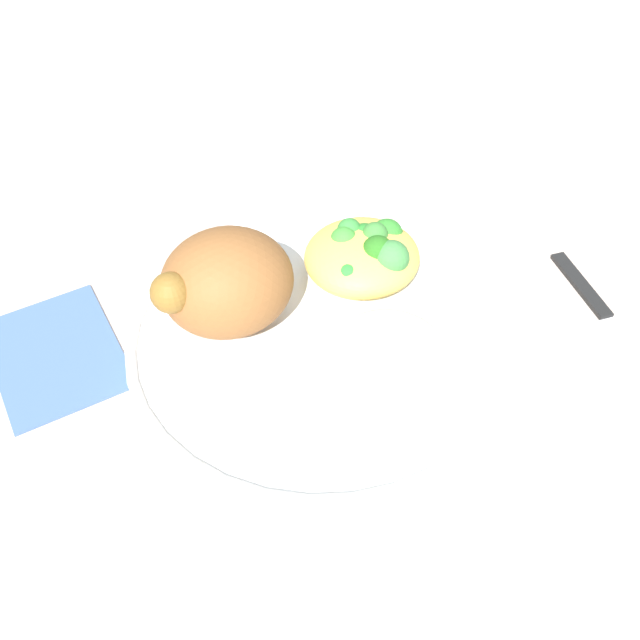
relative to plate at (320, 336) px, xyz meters
The scene contains 8 objects.
ground_plane 0.01m from the plate, ahead, with size 2.00×2.00×0.00m, color #C4B0A2.
plate is the anchor object (origin of this frame).
roasted_chicken 0.09m from the plate, 27.15° to the right, with size 0.11×0.09×0.08m.
rice_pile 0.08m from the plate, 115.53° to the left, with size 0.09×0.09×0.04m, color white.
mac_cheese_with_broccoli 0.08m from the plate, 139.93° to the right, with size 0.09×0.09×0.05m.
fork 0.18m from the plate, 166.48° to the left, with size 0.02×0.14×0.01m.
knife 0.24m from the plate, 167.20° to the left, with size 0.02×0.19×0.01m.
napkin 0.21m from the plate, 16.21° to the right, with size 0.09×0.12×0.00m, color #47669E.
Camera 1 is at (0.12, 0.35, 0.43)m, focal length 40.44 mm.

